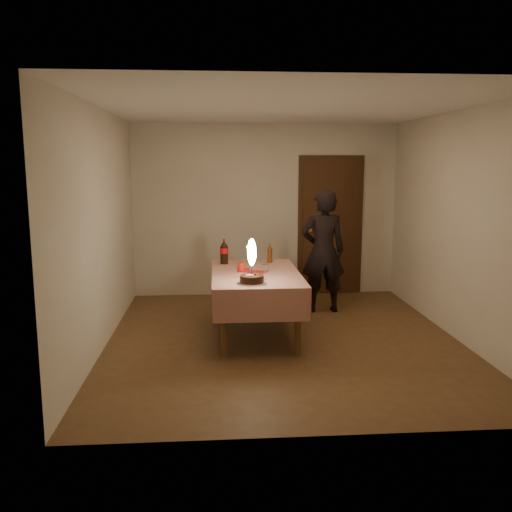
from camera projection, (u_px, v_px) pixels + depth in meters
name	position (u px, v px, depth m)	size (l,w,h in m)	color
ground	(283.00, 340.00, 6.24)	(4.00, 4.50, 0.01)	brown
room_shell	(286.00, 195.00, 6.04)	(4.04, 4.54, 2.62)	beige
dining_table	(256.00, 281.00, 6.34)	(1.02, 1.72, 0.75)	brown
birthday_cake	(252.00, 271.00, 5.74)	(0.32, 0.32, 0.48)	white
red_plate	(256.00, 272.00, 6.31)	(0.22, 0.22, 0.01)	red
red_cup	(242.00, 267.00, 6.37)	(0.08, 0.08, 0.10)	#B1240C
clear_cup	(265.00, 268.00, 6.34)	(0.07, 0.07, 0.09)	silver
napkin_stack	(244.00, 270.00, 6.39)	(0.15, 0.15, 0.02)	#AE131D
cola_bottle	(224.00, 252.00, 6.84)	(0.10, 0.10, 0.32)	black
amber_bottle_right	(270.00, 254.00, 6.92)	(0.06, 0.06, 0.26)	#5D2A10
photographer	(323.00, 251.00, 7.31)	(0.62, 0.46, 1.66)	black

